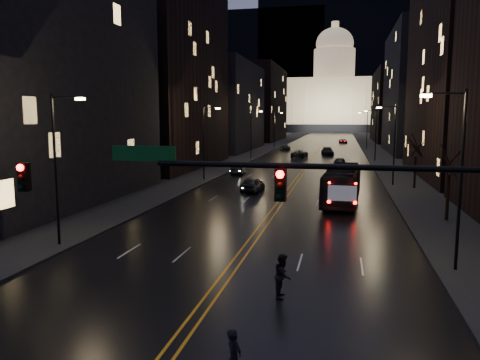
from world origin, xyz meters
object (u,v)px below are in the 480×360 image
Objects in this scene: bus at (342,184)px; pedestrian_a at (234,358)px; receding_car_a at (335,170)px; oncoming_car_b at (239,169)px; pedestrian_b at (283,276)px; traffic_signal at (361,204)px; oncoming_car_a at (253,184)px.

bus is 30.67m from pedestrian_a.
bus is 2.50× the size of receding_car_a.
pedestrian_a is at bearing 98.24° from oncoming_car_b.
traffic_signal is at bearing -147.97° from pedestrian_b.
oncoming_car_a is 14.90m from oncoming_car_b.
traffic_signal reaches higher than oncoming_car_a.
oncoming_car_b is at bearing 106.73° from traffic_signal.
oncoming_car_b is 12.86m from receding_car_a.
oncoming_car_b is at bearing -69.47° from oncoming_car_a.
oncoming_car_a is at bearing -122.08° from receding_car_a.
traffic_signal reaches higher than pedestrian_b.
traffic_signal is 48.69m from receding_car_a.
traffic_signal reaches higher than bus.
bus is 2.57× the size of oncoming_car_a.
bus reaches higher than receding_car_a.
traffic_signal is at bearing 108.73° from oncoming_car_a.
traffic_signal reaches higher than oncoming_car_b.
pedestrian_b is at bearing 2.26° from pedestrian_a.
pedestrian_b is at bearing 120.12° from traffic_signal.
pedestrian_b is (-2.44, -23.52, -0.70)m from bus.
pedestrian_a is at bearing -97.02° from receding_car_a.
pedestrian_b is at bearing -96.71° from receding_car_a.
traffic_signal reaches higher than receding_car_a.
pedestrian_a is 0.90× the size of pedestrian_b.
receding_car_a is 2.76× the size of pedestrian_a.
bus is 2.60× the size of oncoming_car_b.
bus is 23.65m from pedestrian_b.
receding_car_a is at bearing 91.57° from traffic_signal.
oncoming_car_b is (-13.64, 18.40, -0.90)m from bus.
traffic_signal is 28.73m from bus.
receding_car_a is at bearing 96.34° from bus.
pedestrian_b is (-1.57, -43.48, 0.17)m from receding_car_a.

